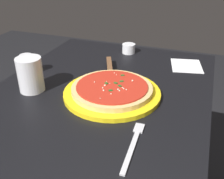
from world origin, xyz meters
name	(u,v)px	position (x,y,z in m)	size (l,w,h in m)	color
restaurant_table	(101,128)	(0.00, 0.00, 0.57)	(0.91, 0.70, 0.72)	black
serving_plate	(112,93)	(-0.02, -0.05, 0.73)	(0.31, 0.31, 0.01)	yellow
pizza	(112,88)	(-0.02, -0.05, 0.75)	(0.26, 0.26, 0.02)	#DBB26B
pizza_server	(110,69)	(0.12, 0.01, 0.74)	(0.22, 0.13, 0.01)	silver
cup_tall_drink	(30,75)	(-0.08, 0.21, 0.78)	(0.08, 0.08, 0.11)	silver
cup_small_sauce	(129,49)	(0.36, 0.01, 0.74)	(0.06, 0.06, 0.04)	silver
napkin_folded_right	(186,66)	(0.30, -0.24, 0.72)	(0.13, 0.11, 0.00)	white
fork	(134,143)	(-0.22, -0.18, 0.72)	(0.19, 0.03, 0.00)	silver
parmesan_shaker	(27,64)	(0.03, 0.30, 0.76)	(0.05, 0.05, 0.07)	silver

